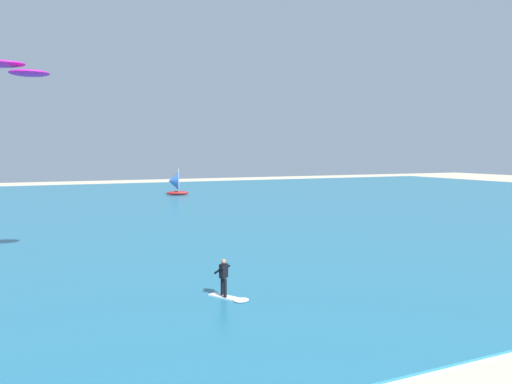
{
  "coord_description": "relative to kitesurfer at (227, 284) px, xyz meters",
  "views": [
    {
      "loc": [
        -10.55,
        -3.23,
        6.3
      ],
      "look_at": [
        -1.04,
        17.84,
        4.41
      ],
      "focal_mm": 33.82,
      "sensor_mm": 36.0,
      "label": 1
    }
  ],
  "objects": [
    {
      "name": "kitesurfer",
      "position": [
        0.0,
        0.0,
        0.0
      ],
      "size": [
        1.47,
        1.97,
        1.67
      ],
      "color": "white",
      "rests_on": "ocean"
    },
    {
      "name": "ocean",
      "position": [
        3.37,
        36.2,
        -0.65
      ],
      "size": [
        160.0,
        90.0,
        0.1
      ],
      "primitive_type": "cube",
      "color": "#236B89",
      "rests_on": "ground"
    },
    {
      "name": "shoreline_foam",
      "position": [
        1.78,
        -8.33,
        -0.7
      ],
      "size": [
        80.44,
        1.3,
        0.01
      ],
      "primitive_type": "cube",
      "color": "white",
      "rests_on": "ground"
    },
    {
      "name": "sailboat_mid_left",
      "position": [
        10.81,
        49.99,
        1.18
      ],
      "size": [
        3.47,
        3.05,
        3.9
      ],
      "color": "maroon",
      "rests_on": "ocean"
    }
  ]
}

